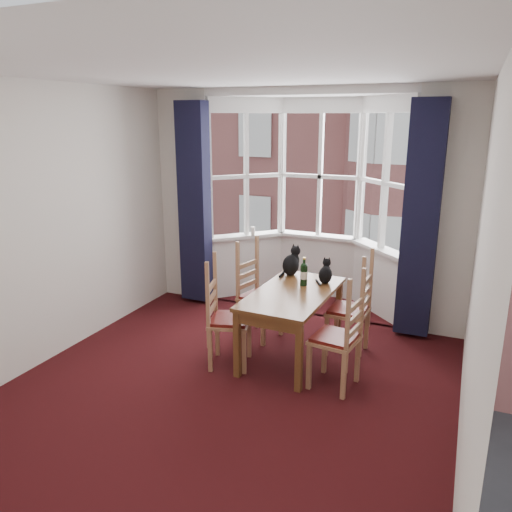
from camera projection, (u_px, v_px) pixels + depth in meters
The scene contains 20 objects.
floor at pixel (221, 397), 4.53m from camera, with size 4.50×4.50×0.00m, color black.
ceiling at pixel (214, 69), 3.77m from camera, with size 4.50×4.50×0.00m, color white.
wall_left at pixel (37, 228), 4.91m from camera, with size 4.50×4.50×0.00m, color silver.
wall_right at pixel (479, 278), 3.39m from camera, with size 4.50×4.50×0.00m, color silver.
wall_back_pier_left at pixel (186, 197), 6.77m from camera, with size 0.70×0.12×2.80m, color silver.
wall_back_pier_right at pixel (444, 216), 5.51m from camera, with size 0.70×0.12×2.80m, color silver.
bay_window at pixel (314, 199), 6.58m from camera, with size 2.76×0.94×2.80m.
curtain_left at pixel (195, 204), 6.53m from camera, with size 0.38×0.22×2.60m, color black.
curtain_right at pixel (421, 221), 5.45m from camera, with size 0.38×0.22×2.60m, color black.
dining_table at pixel (293, 300), 5.14m from camera, with size 0.78×1.40×0.72m.
chair_left_near at pixel (221, 321), 5.02m from camera, with size 0.50×0.51×0.92m.
chair_left_far at pixel (254, 296), 5.71m from camera, with size 0.49×0.50×0.92m.
chair_right_near at pixel (344, 341), 4.56m from camera, with size 0.45×0.47×0.92m.
chair_right_far at pixel (357, 313), 5.23m from camera, with size 0.42×0.43×0.92m.
cat_left at pixel (291, 263), 5.64m from camera, with size 0.25×0.29×0.35m.
cat_right at pixel (326, 273), 5.37m from camera, with size 0.16×0.22×0.28m.
wine_bottle at pixel (304, 273), 5.28m from camera, with size 0.08×0.08×0.31m.
candle_tall at pixel (253, 231), 6.89m from camera, with size 0.06×0.06×0.12m, color white.
street at pixel (435, 242), 34.67m from camera, with size 80.00×80.00×0.00m, color #333335.
tenement_building at pixel (414, 143), 16.49m from camera, with size 18.40×7.80×15.20m.
Camera 1 is at (1.88, -3.56, 2.46)m, focal length 35.00 mm.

